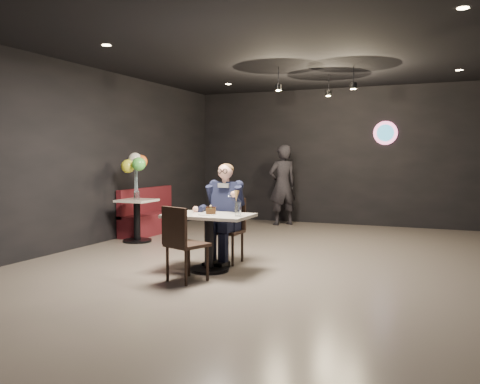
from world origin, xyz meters
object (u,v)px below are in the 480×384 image
at_px(seated_man, 226,212).
at_px(sundae_glass, 238,209).
at_px(balloon_vase, 137,195).
at_px(chair_near, 187,243).
at_px(passerby, 283,185).
at_px(booth_bench, 153,210).
at_px(chair_far, 226,231).
at_px(main_table, 209,243).
at_px(side_table, 137,221).

distance_m(seated_man, sundae_glass, 0.76).
relative_size(seated_man, balloon_vase, 9.56).
xyz_separation_m(seated_man, sundae_glass, (0.44, -0.61, 0.12)).
xyz_separation_m(chair_near, balloon_vase, (-2.18, 2.14, 0.37)).
bearing_deg(passerby, booth_bench, 3.63).
distance_m(chair_far, chair_near, 1.14).
bearing_deg(chair_near, balloon_vase, 155.80).
relative_size(chair_far, chair_near, 1.00).
bearing_deg(passerby, sundae_glass, 57.98).
height_order(main_table, balloon_vase, balloon_vase).
relative_size(booth_bench, balloon_vase, 11.79).
xyz_separation_m(seated_man, side_table, (-2.18, 1.01, -0.36)).
xyz_separation_m(main_table, chair_near, (0.00, -0.59, 0.09)).
xyz_separation_m(seated_man, passerby, (-0.52, 4.12, 0.16)).
xyz_separation_m(seated_man, balloon_vase, (-2.18, 1.01, 0.11)).
bearing_deg(seated_man, chair_near, -90.00).
bearing_deg(chair_far, booth_bench, 141.03).
relative_size(side_table, passerby, 0.41).
relative_size(seated_man, booth_bench, 0.81).
relative_size(main_table, sundae_glass, 6.20).
distance_m(booth_bench, passerby, 2.92).
bearing_deg(seated_man, side_table, 155.22).
xyz_separation_m(chair_near, seated_man, (0.00, 1.14, 0.26)).
relative_size(main_table, booth_bench, 0.62).
distance_m(chair_far, sundae_glass, 0.84).
xyz_separation_m(sundae_glass, booth_bench, (-2.92, 2.61, -0.39)).
height_order(chair_far, seated_man, seated_man).
height_order(chair_near, seated_man, seated_man).
bearing_deg(main_table, side_table, 144.48).
xyz_separation_m(sundae_glass, balloon_vase, (-2.62, 1.61, -0.01)).
distance_m(seated_man, booth_bench, 3.20).
bearing_deg(seated_man, main_table, -90.00).
relative_size(chair_near, sundae_glass, 5.19).
height_order(main_table, side_table, main_table).
bearing_deg(balloon_vase, seated_man, -24.78).
height_order(chair_far, side_table, chair_far).
bearing_deg(booth_bench, balloon_vase, -73.30).
distance_m(chair_far, balloon_vase, 2.43).
xyz_separation_m(chair_far, seated_man, (0.00, -0.00, 0.26)).
relative_size(chair_far, seated_man, 0.64).
height_order(chair_near, passerby, passerby).
distance_m(seated_man, passerby, 4.15).
relative_size(sundae_glass, passerby, 0.10).
height_order(seated_man, balloon_vase, seated_man).
relative_size(chair_near, seated_man, 0.64).
relative_size(main_table, chair_far, 1.20).
height_order(booth_bench, passerby, passerby).
xyz_separation_m(chair_far, chair_near, (0.00, -1.14, 0.00)).
bearing_deg(chair_near, side_table, 155.80).
distance_m(main_table, chair_far, 0.56).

